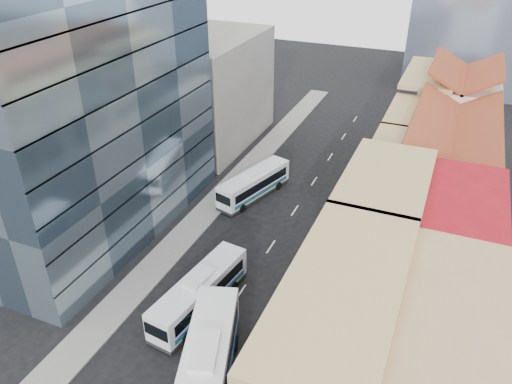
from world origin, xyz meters
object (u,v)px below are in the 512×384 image
at_px(office_tower, 78,81).
at_px(bus_left_far, 254,184).
at_px(bus_left_near, 200,292).
at_px(bus_right, 206,370).

distance_m(office_tower, bus_left_far, 21.01).
bearing_deg(bus_left_near, bus_left_far, 107.02).
xyz_separation_m(office_tower, bus_right, (19.00, -13.72, -12.96)).
bearing_deg(bus_right, office_tower, 125.84).
bearing_deg(office_tower, bus_right, -35.84).
relative_size(office_tower, bus_left_far, 2.99).
bearing_deg(bus_left_near, office_tower, 162.54).
xyz_separation_m(bus_left_near, bus_right, (4.19, -6.79, 0.36)).
relative_size(bus_left_near, bus_left_far, 1.05).
bearing_deg(bus_left_far, bus_left_near, -64.07).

